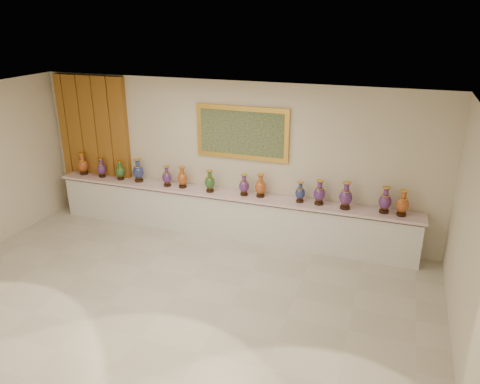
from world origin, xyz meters
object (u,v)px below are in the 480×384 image
object	(u,v)px
vase_1	(102,169)
vase_0	(83,165)
counter	(227,215)
vase_2	(120,171)

from	to	relation	value
vase_1	vase_0	bearing A→B (deg)	177.70
counter	vase_0	bearing A→B (deg)	179.75
counter	vase_2	size ratio (longest dim) A/B	18.24
vase_0	vase_2	world-z (taller)	vase_0
counter	vase_1	world-z (taller)	vase_1
vase_1	vase_2	distance (m)	0.46
vase_0	vase_1	distance (m)	0.48
counter	vase_2	distance (m)	2.44
vase_0	vase_2	distance (m)	0.94
vase_0	counter	bearing A→B (deg)	-0.25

